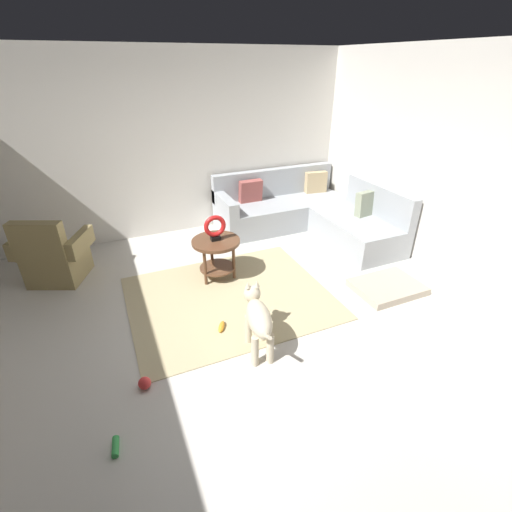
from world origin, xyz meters
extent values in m
cube|color=beige|center=(0.00, 0.00, -0.05)|extent=(6.00, 6.00, 0.10)
cube|color=silver|center=(0.00, 2.94, 1.35)|extent=(6.00, 0.12, 2.70)
cube|color=silver|center=(2.94, 0.00, 1.35)|extent=(0.12, 6.00, 2.70)
cube|color=tan|center=(0.15, 0.70, 0.01)|extent=(2.30, 1.90, 0.01)
cube|color=#9EA3A8|center=(1.73, 2.41, 0.21)|extent=(2.20, 0.85, 0.42)
cube|color=#9EA3A8|center=(1.73, 2.76, 0.65)|extent=(2.20, 0.14, 0.46)
cube|color=#9EA3A8|center=(2.41, 1.28, 0.21)|extent=(0.85, 1.40, 0.42)
cube|color=#9EA3A8|center=(2.76, 1.28, 0.65)|extent=(0.14, 1.40, 0.46)
cube|color=#9EA3A8|center=(0.71, 2.41, 0.53)|extent=(0.16, 0.85, 0.22)
cube|color=tan|center=(2.48, 2.61, 0.59)|extent=(0.39, 0.18, 0.38)
cube|color=#994C47|center=(1.23, 2.61, 0.59)|extent=(0.38, 0.16, 0.39)
cube|color=gray|center=(2.61, 1.38, 0.59)|extent=(0.40, 0.20, 0.39)
cube|color=olive|center=(-1.69, 2.00, 0.20)|extent=(0.79, 0.79, 0.40)
cube|color=olive|center=(-1.79, 1.77, 0.64)|extent=(0.61, 0.37, 0.48)
cube|color=olive|center=(-2.01, 2.14, 0.51)|extent=(0.33, 0.59, 0.22)
cube|color=olive|center=(-1.37, 1.86, 0.51)|extent=(0.33, 0.59, 0.22)
cylinder|color=brown|center=(0.17, 1.19, 0.52)|extent=(0.60, 0.60, 0.04)
cylinder|color=brown|center=(0.17, 1.19, 0.15)|extent=(0.45, 0.45, 0.02)
cylinder|color=brown|center=(0.17, 1.41, 0.25)|extent=(0.04, 0.04, 0.50)
cylinder|color=brown|center=(-0.02, 1.09, 0.25)|extent=(0.04, 0.04, 0.50)
cylinder|color=brown|center=(0.35, 1.09, 0.25)|extent=(0.04, 0.04, 0.50)
cube|color=black|center=(0.17, 1.19, 0.57)|extent=(0.12, 0.08, 0.05)
torus|color=red|center=(0.17, 1.19, 0.73)|extent=(0.28, 0.06, 0.28)
cube|color=#B2A38E|center=(1.98, 0.08, 0.04)|extent=(0.80, 0.60, 0.09)
cylinder|color=beige|center=(0.06, -0.10, 0.16)|extent=(0.07, 0.07, 0.32)
cylinder|color=beige|center=(0.20, -0.13, 0.16)|extent=(0.07, 0.07, 0.32)
cylinder|color=beige|center=(0.00, -0.41, 0.16)|extent=(0.07, 0.07, 0.32)
cylinder|color=beige|center=(0.14, -0.43, 0.16)|extent=(0.07, 0.07, 0.32)
ellipsoid|color=beige|center=(0.10, -0.27, 0.40)|extent=(0.31, 0.55, 0.24)
sphere|color=beige|center=(0.16, 0.03, 0.48)|extent=(0.17, 0.17, 0.17)
ellipsoid|color=beige|center=(0.17, 0.10, 0.46)|extent=(0.09, 0.13, 0.07)
cone|color=beige|center=(0.11, 0.03, 0.59)|extent=(0.06, 0.06, 0.07)
cone|color=beige|center=(0.20, 0.01, 0.59)|extent=(0.06, 0.06, 0.07)
cylinder|color=beige|center=(0.04, -0.57, 0.44)|extent=(0.07, 0.20, 0.16)
sphere|color=red|center=(-0.98, -0.28, 0.05)|extent=(0.11, 0.11, 0.11)
cylinder|color=green|center=(-1.26, -0.77, 0.03)|extent=(0.07, 0.16, 0.05)
ellipsoid|color=orange|center=(-0.12, 0.19, 0.03)|extent=(0.14, 0.19, 0.06)
camera|label=1|loc=(-0.99, -2.70, 2.49)|focal=25.50mm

